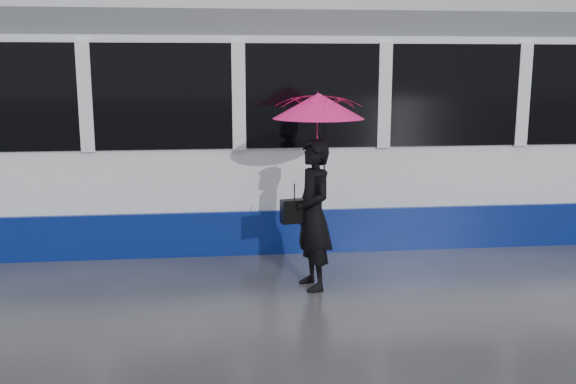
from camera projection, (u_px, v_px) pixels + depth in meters
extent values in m
plane|color=#29292E|center=(251.00, 284.00, 7.77)|extent=(90.00, 90.00, 0.00)
cube|color=#3F3D38|center=(245.00, 244.00, 9.50)|extent=(34.00, 0.07, 0.02)
cube|color=#3F3D38|center=(241.00, 221.00, 10.91)|extent=(34.00, 0.07, 0.02)
cube|color=white|center=(138.00, 138.00, 9.74)|extent=(24.00, 2.40, 2.95)
cube|color=navy|center=(141.00, 216.00, 9.98)|extent=(24.00, 2.56, 0.62)
cube|color=black|center=(136.00, 93.00, 9.61)|extent=(23.00, 2.48, 1.40)
cube|color=#515458|center=(133.00, 26.00, 9.43)|extent=(23.60, 2.20, 0.35)
imported|color=black|center=(313.00, 215.00, 7.49)|extent=(0.56, 0.73, 1.78)
imported|color=#F11492|center=(318.00, 130.00, 7.31)|extent=(1.17, 1.19, 0.89)
cone|color=#F11492|center=(318.00, 106.00, 7.26)|extent=(1.26, 1.26, 0.29)
cylinder|color=black|center=(319.00, 91.00, 7.22)|extent=(0.01, 0.01, 0.07)
cylinder|color=black|center=(324.00, 159.00, 7.40)|extent=(0.02, 0.02, 0.78)
cube|color=black|center=(294.00, 211.00, 7.48)|extent=(0.34, 0.21, 0.28)
cylinder|color=black|center=(294.00, 192.00, 7.44)|extent=(0.01, 0.01, 0.18)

